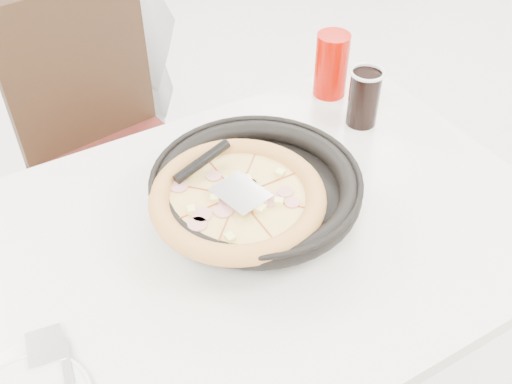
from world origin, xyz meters
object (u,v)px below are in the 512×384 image
main_table (245,344)px  chair_far (124,169)px  cola_glass (364,99)px  pizza_pan (256,195)px  red_cup (331,65)px  pizza (238,204)px

main_table → chair_far: (-0.05, 0.62, 0.10)m
chair_far → cola_glass: (0.46, -0.45, 0.34)m
chair_far → cola_glass: 0.73m
chair_far → cola_glass: chair_far is taller
pizza_pan → red_cup: red_cup is taller
pizza_pan → pizza: size_ratio=1.30×
main_table → cola_glass: cola_glass is taller
main_table → red_cup: red_cup is taller
pizza_pan → red_cup: size_ratio=2.31×
chair_far → red_cup: chair_far is taller
main_table → pizza: (0.00, 0.02, 0.44)m
main_table → cola_glass: size_ratio=9.23×
main_table → chair_far: bearing=94.3°
chair_far → red_cup: 0.66m
pizza_pan → chair_far: bearing=99.8°
chair_far → pizza_pan: size_ratio=2.58×
pizza → red_cup: red_cup is taller
pizza_pan → pizza: pizza is taller
cola_glass → red_cup: 0.14m
pizza → cola_glass: cola_glass is taller
red_cup → chair_far: bearing=147.0°
main_table → chair_far: 0.63m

